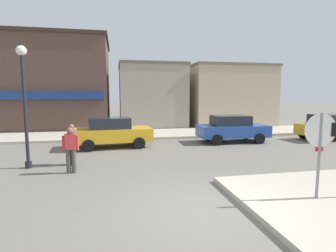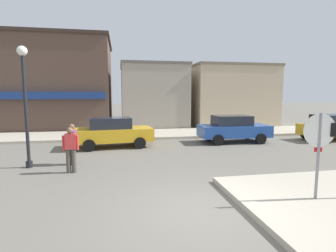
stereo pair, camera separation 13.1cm
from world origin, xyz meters
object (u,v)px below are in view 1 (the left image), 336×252
lamp_post (24,89)px  parked_car_second (232,128)px  pedestrian_crossing_far (71,149)px  stop_sign (320,144)px  parked_car_nearest (112,132)px  pedestrian_crossing_near (72,143)px  parked_car_third (330,127)px

lamp_post → parked_car_second: size_ratio=1.13×
pedestrian_crossing_far → lamp_post: bearing=149.9°
stop_sign → parked_car_nearest: bearing=121.8°
stop_sign → parked_car_second: 8.73m
parked_car_nearest → pedestrian_crossing_far: bearing=-106.8°
stop_sign → pedestrian_crossing_near: 8.37m
parked_car_second → parked_car_third: bearing=-3.2°
pedestrian_crossing_near → parked_car_nearest: bearing=66.0°
lamp_post → parked_car_second: 10.72m
pedestrian_crossing_near → pedestrian_crossing_far: bearing=-83.3°
parked_car_third → stop_sign: bearing=-134.0°
parked_car_third → pedestrian_crossing_near: bearing=-167.8°
parked_car_third → pedestrian_crossing_far: pedestrian_crossing_far is taller
stop_sign → parked_car_second: bearing=79.1°
parked_car_third → pedestrian_crossing_far: size_ratio=2.57×
lamp_post → pedestrian_crossing_far: lamp_post is taller
parked_car_second → pedestrian_crossing_far: size_ratio=2.51×
parked_car_second → pedestrian_crossing_near: pedestrian_crossing_near is taller
parked_car_second → pedestrian_crossing_far: (-8.15, -4.64, 0.06)m
pedestrian_crossing_far → pedestrian_crossing_near: bearing=96.7°
parked_car_nearest → pedestrian_crossing_far: pedestrian_crossing_far is taller
stop_sign → lamp_post: size_ratio=0.51×
parked_car_third → pedestrian_crossing_near: pedestrian_crossing_near is taller
stop_sign → pedestrian_crossing_near: bearing=142.8°
parked_car_second → pedestrian_crossing_near: (-8.29, -3.50, 0.06)m
stop_sign → pedestrian_crossing_far: stop_sign is taller
lamp_post → pedestrian_crossing_near: (1.56, 0.15, -2.09)m
pedestrian_crossing_far → parked_car_third: bearing=16.5°
lamp_post → pedestrian_crossing_near: bearing=5.4°
lamp_post → pedestrian_crossing_far: bearing=-30.1°
lamp_post → parked_car_third: lamp_post is taller
stop_sign → pedestrian_crossing_near: stop_sign is taller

